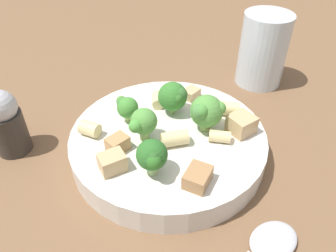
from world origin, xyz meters
name	(u,v)px	position (x,y,z in m)	size (l,w,h in m)	color
ground_plane	(168,152)	(0.00, 0.00, 0.00)	(2.00, 2.00, 0.00)	brown
pasta_bowl	(168,141)	(0.00, 0.00, 0.02)	(0.22, 0.22, 0.03)	silver
broccoli_floret_0	(174,96)	(0.03, -0.02, 0.05)	(0.04, 0.04, 0.04)	#9EC175
broccoli_floret_1	(127,107)	(0.04, 0.04, 0.05)	(0.03, 0.03, 0.03)	#93B766
broccoli_floret_2	(152,156)	(-0.05, 0.04, 0.05)	(0.04, 0.03, 0.04)	#9EC175
broccoli_floret_3	(144,124)	(0.00, 0.03, 0.05)	(0.03, 0.03, 0.04)	#93B766
broccoli_floret_4	(206,111)	(-0.01, -0.04, 0.06)	(0.04, 0.04, 0.04)	#93B766
rigatoni_0	(174,139)	(-0.02, 0.00, 0.04)	(0.02, 0.02, 0.03)	beige
rigatoni_1	(90,129)	(0.03, 0.08, 0.04)	(0.02, 0.02, 0.02)	beige
rigatoni_2	(220,136)	(-0.03, -0.05, 0.04)	(0.01, 0.01, 0.02)	beige
rigatoni_3	(158,100)	(0.06, -0.01, 0.04)	(0.01, 0.01, 0.02)	beige
rigatoni_4	(227,108)	(0.01, -0.08, 0.04)	(0.02, 0.02, 0.03)	beige
chicken_chunk_0	(191,93)	(0.06, -0.05, 0.04)	(0.02, 0.02, 0.01)	tan
chicken_chunk_1	(118,144)	(-0.01, 0.06, 0.04)	(0.02, 0.02, 0.02)	tan
chicken_chunk_2	(242,124)	(-0.03, -0.08, 0.04)	(0.03, 0.03, 0.02)	tan
chicken_chunk_3	(195,178)	(-0.08, 0.00, 0.04)	(0.03, 0.02, 0.02)	#A87A4C
chicken_chunk_4	(112,162)	(-0.03, 0.07, 0.04)	(0.03, 0.02, 0.02)	tan
drinking_glass	(262,54)	(0.10, -0.19, 0.05)	(0.07, 0.07, 0.11)	silver
pepper_shaker	(6,122)	(0.07, 0.17, 0.04)	(0.04, 0.04, 0.08)	#332D28
spoon	(258,252)	(-0.15, -0.03, 0.00)	(0.06, 0.15, 0.01)	silver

